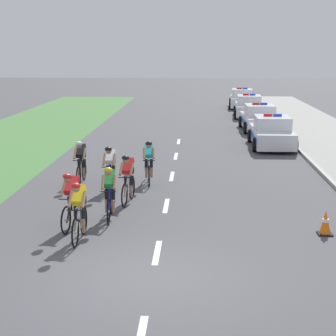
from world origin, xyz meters
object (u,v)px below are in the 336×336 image
cyclist_fourth (128,178)px  police_car_furthest (242,99)px  cyclist_lead (79,210)px  cyclist_second (72,199)px  traffic_cone_mid (325,223)px  cyclist_third (109,192)px  cyclist_fifth (110,168)px  police_car_nearest (272,133)px  cyclist_sixth (149,161)px  cyclist_seventh (81,161)px  police_car_second (259,119)px  police_car_third (249,107)px

cyclist_fourth → police_car_furthest: police_car_furthest is taller
cyclist_lead → cyclist_second: size_ratio=1.00×
cyclist_lead → traffic_cone_mid: cyclist_lead is taller
cyclist_third → cyclist_fifth: 3.21m
cyclist_fifth → cyclist_third: bearing=-81.8°
cyclist_fourth → police_car_nearest: police_car_nearest is taller
cyclist_fifth → cyclist_sixth: (1.17, 1.16, 0.00)m
cyclist_seventh → police_car_second: (7.55, 13.48, -0.11)m
cyclist_fifth → traffic_cone_mid: size_ratio=2.69×
police_car_nearest → traffic_cone_mid: size_ratio=6.89×
cyclist_third → cyclist_sixth: (0.72, 4.33, 0.00)m
cyclist_lead → cyclist_third: size_ratio=1.00×
cyclist_second → cyclist_lead: bearing=-68.2°
cyclist_fourth → police_car_second: police_car_second is taller
police_car_third → police_car_furthest: (-0.00, 6.10, 0.00)m
police_car_third → cyclist_lead: bearing=-103.8°
cyclist_fourth → police_car_nearest: 11.77m
cyclist_second → police_car_furthest: 31.95m
cyclist_third → cyclist_lead: bearing=-104.6°
cyclist_sixth → police_car_furthest: (5.21, 26.05, -0.11)m
police_car_furthest → police_car_nearest: bearing=-90.0°
cyclist_lead → cyclist_seventh: size_ratio=1.00×
cyclist_sixth → police_car_nearest: 9.31m
cyclist_fifth → police_car_nearest: 10.93m
cyclist_third → police_car_furthest: (5.92, 30.39, -0.11)m
cyclist_lead → police_car_third: bearing=76.2°
cyclist_fifth → police_car_furthest: 27.95m
police_car_third → police_car_furthest: same height
cyclist_fifth → police_car_second: size_ratio=0.39×
cyclist_sixth → cyclist_lead: bearing=-101.0°
cyclist_third → police_car_second: bearing=71.5°
cyclist_third → cyclist_fifth: (-0.46, 3.17, 0.00)m
cyclist_third → police_car_furthest: police_car_furthest is taller
cyclist_seventh → police_car_nearest: police_car_nearest is taller
cyclist_fifth → police_car_nearest: bearing=54.3°
cyclist_third → traffic_cone_mid: 5.73m
cyclist_fifth → police_car_third: police_car_third is taller
police_car_nearest → police_car_third: (-0.00, 12.24, 0.00)m
traffic_cone_mid → cyclist_sixth: bearing=132.4°
cyclist_third → cyclist_seventh: bearing=111.2°
cyclist_third → police_car_third: (5.92, 24.29, -0.11)m
cyclist_fifth → police_car_furthest: police_car_furthest is taller
cyclist_second → police_car_third: size_ratio=0.38×
cyclist_fifth → cyclist_seventh: bearing=138.7°
cyclist_fifth → traffic_cone_mid: (6.07, -4.21, -0.48)m
cyclist_seventh → police_car_second: size_ratio=0.39×
cyclist_sixth → cyclist_seventh: size_ratio=1.00×
cyclist_sixth → police_car_second: bearing=68.7°
cyclist_sixth → police_car_second: police_car_second is taller
cyclist_sixth → cyclist_second: bearing=-107.0°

